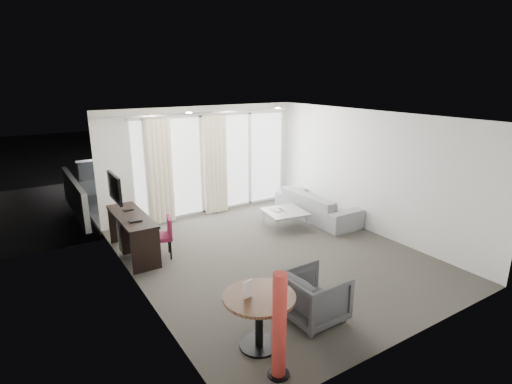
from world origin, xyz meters
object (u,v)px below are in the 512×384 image
desk_chair (160,238)px  round_table (259,321)px  red_lamp (279,326)px  rattan_chair_b (236,175)px  desk (133,235)px  tub_armchair (315,296)px  rattan_chair_a (197,177)px  coffee_table (285,219)px  sofa (317,205)px

desk_chair → round_table: bearing=-73.3°
red_lamp → rattan_chair_b: (3.48, 7.10, -0.22)m
desk → tub_armchair: bearing=-66.1°
red_lamp → rattan_chair_a: 7.77m
desk → tub_armchair: 3.76m
rattan_chair_a → rattan_chair_b: (1.14, -0.31, -0.03)m
round_table → rattan_chair_a: 7.23m
rattan_chair_a → tub_armchair: bearing=-117.0°
coffee_table → rattan_chair_b: rattan_chair_b is taller
coffee_table → rattan_chair_b: bearing=78.4°
desk_chair → tub_armchair: 3.26m
desk → coffee_table: size_ratio=1.96×
rattan_chair_b → desk_chair: bearing=-137.2°
desk_chair → rattan_chair_b: 4.92m
sofa → tub_armchair: bearing=138.9°
coffee_table → rattan_chair_b: size_ratio=1.04×
sofa → desk_chair: bearing=91.1°
desk_chair → coffee_table: (2.85, -0.01, -0.19)m
desk → round_table: desk is taller
red_lamp → sofa: size_ratio=0.57×
sofa → rattan_chair_a: rattan_chair_a is taller
desk → rattan_chair_a: 4.37m
red_lamp → tub_armchair: red_lamp is taller
rattan_chair_a → coffee_table: bearing=-99.4°
desk_chair → round_table: (0.15, -3.15, -0.03)m
round_table → rattan_chair_b: 7.38m
desk → desk_chair: bearing=-43.0°
coffee_table → rattan_chair_a: (-0.44, 3.73, 0.25)m
desk → desk_chair: desk is taller
coffee_table → desk_chair: bearing=179.9°
desk → red_lamp: (0.47, -4.07, 0.24)m
desk_chair → sofa: bearing=15.0°
sofa → rattan_chair_b: 3.35m
desk → desk_chair: (0.40, -0.38, -0.01)m
desk_chair → tub_armchair: size_ratio=1.00×
desk_chair → rattan_chair_b: bearing=57.7°
rattan_chair_b → red_lamp: bearing=-117.1°
desk → red_lamp: red_lamp is taller
sofa → round_table: bearing=131.0°
round_table → tub_armchair: (0.96, 0.08, -0.01)m
red_lamp → tub_armchair: (1.05, 0.63, -0.29)m
sofa → coffee_table: bearing=94.6°
coffee_table → rattan_chair_a: rattan_chair_a is taller
coffee_table → desk: bearing=173.3°
tub_armchair → round_table: bearing=93.8°
tub_armchair → coffee_table: (1.73, 3.06, -0.16)m
desk → coffee_table: bearing=-6.7°
round_table → sofa: size_ratio=0.40×
rattan_chair_a → sofa: bearing=-84.6°
desk_chair → round_table: desk_chair is taller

